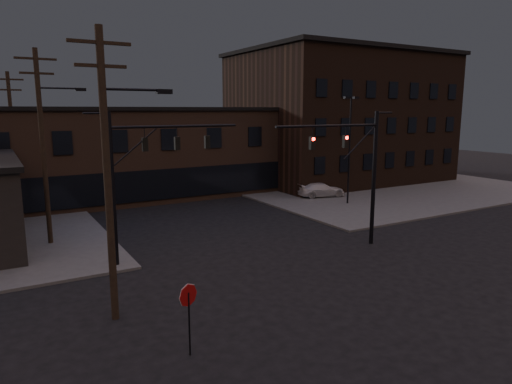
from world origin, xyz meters
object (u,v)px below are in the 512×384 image
stop_sign (189,303)px  traffic_signal_far (137,170)px  traffic_signal_near (360,164)px  parked_car_lot_a (305,180)px  parked_car_lot_b (321,190)px  car_crossing (210,183)px

stop_sign → traffic_signal_far: bearing=82.7°
traffic_signal_near → traffic_signal_far: size_ratio=1.00×
traffic_signal_far → parked_car_lot_a: (21.22, 14.16, -4.03)m
traffic_signal_near → parked_car_lot_a: size_ratio=1.64×
stop_sign → parked_car_lot_b: stop_sign is taller
parked_car_lot_b → car_crossing: (-7.45, 8.36, 0.05)m
traffic_signal_far → parked_car_lot_a: bearing=33.7°
traffic_signal_near → parked_car_lot_b: 15.67m
parked_car_lot_a → parked_car_lot_b: size_ratio=1.12×
stop_sign → parked_car_lot_a: size_ratio=0.51×
parked_car_lot_b → traffic_signal_near: bearing=164.3°
stop_sign → car_crossing: stop_sign is taller
stop_sign → parked_car_lot_a: 33.01m
traffic_signal_near → stop_sign: bearing=-154.1°
traffic_signal_far → parked_car_lot_b: bearing=25.9°
car_crossing → parked_car_lot_a: bearing=-24.0°
traffic_signal_near → stop_sign: (-13.36, -6.49, -3.09)m
traffic_signal_far → stop_sign: traffic_signal_far is taller
car_crossing → parked_car_lot_b: bearing=-49.6°
traffic_signal_near → parked_car_lot_b: bearing=59.8°
traffic_signal_near → car_crossing: bearing=89.6°
traffic_signal_near → parked_car_lot_a: bearing=62.6°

